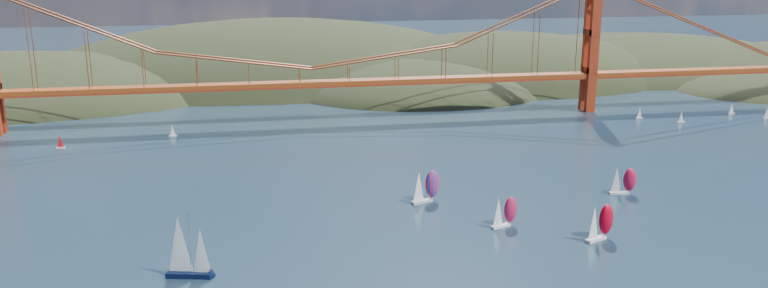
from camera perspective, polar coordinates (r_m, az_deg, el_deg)
headlands at (r=412.07m, az=-0.40°, el=3.32°), size 725.00×225.00×96.00m
bridge at (r=302.63m, az=-5.92°, el=7.67°), size 552.00×12.00×55.00m
sloop_navy at (r=167.36m, az=-14.87°, el=-7.66°), size 10.21×6.72×15.19m
racer_0 at (r=193.26m, az=9.14°, el=-5.09°), size 7.80×4.93×8.73m
racer_1 at (r=189.68m, az=16.12°, el=-5.71°), size 8.81×6.17×9.87m
racer_2 at (r=226.36m, az=17.73°, el=-2.66°), size 7.72×3.51×8.74m
racer_rwb at (r=208.93m, az=3.16°, el=-3.20°), size 9.11×5.94×10.18m
distant_boat_2 at (r=288.87m, az=-23.46°, el=0.15°), size 3.00×2.00×4.70m
distant_boat_3 at (r=292.90m, az=-15.82°, el=1.01°), size 3.00×2.00×4.70m
distant_boat_4 at (r=329.42m, az=18.89°, el=2.26°), size 3.00×2.00×4.70m
distant_boat_5 at (r=327.59m, az=21.70°, el=1.94°), size 3.00×2.00×4.70m
distant_boat_6 at (r=352.58m, az=24.96°, el=2.45°), size 3.00×2.00×4.70m
distant_boat_7 at (r=350.06m, az=27.14°, el=2.12°), size 3.00×2.00×4.70m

